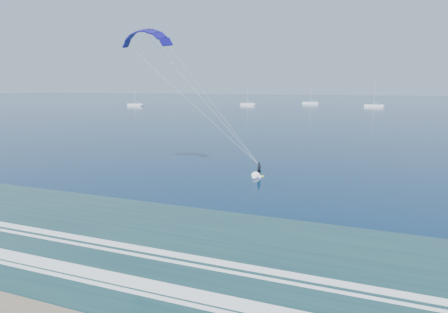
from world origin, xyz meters
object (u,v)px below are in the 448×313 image
sailboat_3 (374,106)px  sailboat_1 (248,104)px  kitesurfer_rig (204,101)px  sailboat_0 (135,105)px  sailboat_2 (310,103)px

sailboat_3 → sailboat_1: bearing=-172.2°
kitesurfer_rig → sailboat_0: 170.55m
sailboat_0 → sailboat_1: (52.70, 27.34, -0.00)m
sailboat_1 → sailboat_3: (63.28, 8.64, 0.01)m
sailboat_0 → sailboat_3: sailboat_3 is taller
kitesurfer_rig → sailboat_3: size_ratio=1.44×
sailboat_0 → sailboat_1: 59.37m
sailboat_1 → sailboat_3: 63.87m
sailboat_0 → sailboat_2: bearing=34.6°
sailboat_0 → sailboat_3: size_ratio=0.92×
kitesurfer_rig → sailboat_0: size_ratio=1.56×
kitesurfer_rig → sailboat_2: 193.75m
kitesurfer_rig → sailboat_3: kitesurfer_rig is taller
sailboat_1 → sailboat_0: bearing=-152.6°
kitesurfer_rig → sailboat_3: 173.13m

